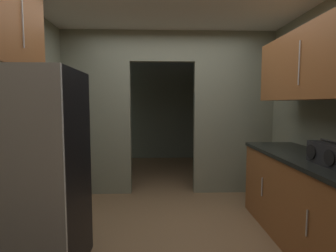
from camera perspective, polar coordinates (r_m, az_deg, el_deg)
name	(u,v)px	position (r m, az deg, el deg)	size (l,w,h in m)	color
ground	(175,240)	(3.07, 1.41, -23.25)	(20.00, 20.00, 0.00)	brown
kitchen_overhead_slab	(173,3)	(3.36, 1.00, 24.91)	(3.72, 7.05, 0.06)	silver
kitchen_partition	(171,109)	(4.23, 0.68, 3.75)	(3.32, 0.12, 2.57)	gray
adjoining_room_shell	(166,110)	(6.13, -0.49, 3.38)	(3.32, 2.83, 2.57)	gray
refrigerator	(31,173)	(2.54, -27.43, -8.99)	(0.81, 0.77, 1.72)	black
lower_cabinet_run	(311,204)	(3.07, 28.49, -14.47)	(0.64, 2.12, 0.92)	brown
upper_cabinet_counterside	(318,63)	(2.93, 29.60, 11.74)	(0.36, 1.90, 0.69)	brown
upper_cabinet_fridgeside	(1,19)	(2.76, -32.37, 18.94)	(0.36, 0.89, 0.79)	brown
boombox	(331,154)	(2.67, 31.63, -5.23)	(0.20, 0.43, 0.21)	black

